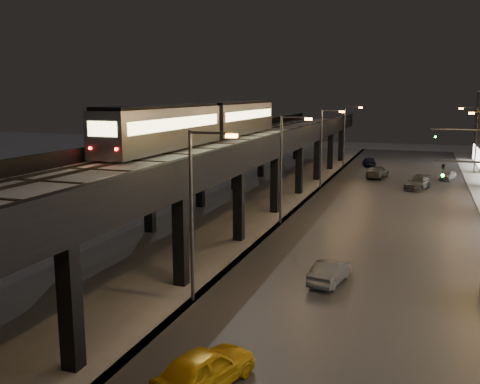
% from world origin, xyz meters
% --- Properties ---
extents(road_surface, '(17.00, 120.00, 0.06)m').
position_xyz_m(road_surface, '(7.50, 35.00, 0.03)').
color(road_surface, '#46474D').
rests_on(road_surface, ground).
extents(under_viaduct_pavement, '(11.00, 120.00, 0.06)m').
position_xyz_m(under_viaduct_pavement, '(-6.00, 35.00, 0.03)').
color(under_viaduct_pavement, '#9FA1A8').
rests_on(under_viaduct_pavement, ground).
extents(elevated_viaduct, '(9.00, 100.00, 6.30)m').
position_xyz_m(elevated_viaduct, '(-6.00, 31.84, 5.62)').
color(elevated_viaduct, black).
rests_on(elevated_viaduct, ground).
extents(viaduct_trackbed, '(8.40, 100.00, 0.32)m').
position_xyz_m(viaduct_trackbed, '(-6.01, 31.97, 6.39)').
color(viaduct_trackbed, '#B2B7C1').
rests_on(viaduct_trackbed, elevated_viaduct).
extents(viaduct_parapet_streetside, '(0.30, 100.00, 1.10)m').
position_xyz_m(viaduct_parapet_streetside, '(-1.65, 32.00, 6.85)').
color(viaduct_parapet_streetside, black).
rests_on(viaduct_parapet_streetside, elevated_viaduct).
extents(viaduct_parapet_far, '(0.30, 100.00, 1.10)m').
position_xyz_m(viaduct_parapet_far, '(-10.35, 32.00, 6.85)').
color(viaduct_parapet_far, black).
rests_on(viaduct_parapet_far, elevated_viaduct).
extents(streetlight_left_1, '(2.57, 0.28, 9.00)m').
position_xyz_m(streetlight_left_1, '(-0.43, 13.00, 5.24)').
color(streetlight_left_1, '#38383A').
rests_on(streetlight_left_1, ground).
extents(streetlight_left_2, '(2.57, 0.28, 9.00)m').
position_xyz_m(streetlight_left_2, '(-0.43, 31.00, 5.24)').
color(streetlight_left_2, '#38383A').
rests_on(streetlight_left_2, ground).
extents(streetlight_left_3, '(2.57, 0.28, 9.00)m').
position_xyz_m(streetlight_left_3, '(-0.43, 49.00, 5.24)').
color(streetlight_left_3, '#38383A').
rests_on(streetlight_left_3, ground).
extents(streetlight_left_4, '(2.57, 0.28, 9.00)m').
position_xyz_m(streetlight_left_4, '(-0.43, 67.00, 5.24)').
color(streetlight_left_4, '#38383A').
rests_on(streetlight_left_4, ground).
extents(streetlight_right_4, '(2.56, 0.28, 9.00)m').
position_xyz_m(streetlight_right_4, '(16.73, 67.00, 5.24)').
color(streetlight_right_4, '#38383A').
rests_on(streetlight_right_4, ground).
extents(traffic_light_rig_b, '(6.10, 0.34, 7.00)m').
position_xyz_m(traffic_light_rig_b, '(15.84, 52.00, 4.50)').
color(traffic_light_rig_b, '#38383A').
rests_on(traffic_light_rig_b, ground).
extents(subway_train, '(2.80, 34.03, 3.34)m').
position_xyz_m(subway_train, '(-8.50, 34.08, 8.28)').
color(subway_train, gray).
rests_on(subway_train, viaduct_trackbed).
extents(car_taxi, '(3.17, 4.85, 1.54)m').
position_xyz_m(car_taxi, '(3.18, 5.39, 0.77)').
color(car_taxi, gold).
rests_on(car_taxi, ground).
extents(car_near_white, '(2.04, 4.18, 1.32)m').
position_xyz_m(car_near_white, '(5.67, 18.05, 0.66)').
color(car_near_white, '#50555E').
rests_on(car_near_white, ground).
extents(car_mid_dark, '(2.80, 5.41, 1.50)m').
position_xyz_m(car_mid_dark, '(4.87, 58.83, 0.75)').
color(car_mid_dark, '#505154').
rests_on(car_mid_dark, ground).
extents(car_far_white, '(2.51, 4.37, 1.40)m').
position_xyz_m(car_far_white, '(2.76, 69.92, 0.70)').
color(car_far_white, black).
rests_on(car_far_white, ground).
extents(car_onc_white, '(3.25, 5.31, 1.44)m').
position_xyz_m(car_onc_white, '(9.94, 51.93, 0.72)').
color(car_onc_white, '#434548').
rests_on(car_onc_white, ground).
extents(car_onc_red, '(2.41, 3.84, 1.22)m').
position_xyz_m(car_onc_red, '(13.39, 59.97, 0.61)').
color(car_onc_red, gray).
rests_on(car_onc_red, ground).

